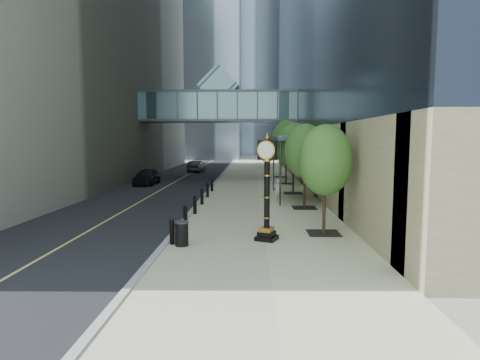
% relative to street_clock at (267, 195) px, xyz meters
% --- Properties ---
extents(ground, '(320.00, 320.00, 0.00)m').
position_rel_street_clock_xyz_m(ground, '(-1.05, -1.77, -1.91)').
color(ground, gray).
rests_on(ground, ground).
extents(road, '(8.00, 180.00, 0.02)m').
position_rel_street_clock_xyz_m(road, '(-8.05, 38.23, -1.90)').
color(road, black).
rests_on(road, ground).
extents(sidewalk, '(8.00, 180.00, 0.06)m').
position_rel_street_clock_xyz_m(sidewalk, '(-0.05, 38.23, -1.88)').
color(sidewalk, tan).
rests_on(sidewalk, ground).
extents(curb, '(0.25, 180.00, 0.07)m').
position_rel_street_clock_xyz_m(curb, '(-4.05, 38.23, -1.88)').
color(curb, gray).
rests_on(curb, ground).
extents(distant_tower_c, '(22.00, 22.00, 65.00)m').
position_rel_street_clock_xyz_m(distant_tower_c, '(-7.05, 118.23, 30.59)').
color(distant_tower_c, '#A4B6CF').
rests_on(distant_tower_c, ground).
extents(skywalk, '(17.00, 4.20, 5.80)m').
position_rel_street_clock_xyz_m(skywalk, '(-4.05, 26.23, 5.80)').
color(skywalk, slate).
rests_on(skywalk, ground).
extents(entrance_canopy, '(3.00, 8.00, 4.38)m').
position_rel_street_clock_xyz_m(entrance_canopy, '(2.43, 12.23, 2.28)').
color(entrance_canopy, '#383F44').
rests_on(entrance_canopy, ground).
extents(bollard_row, '(0.20, 16.20, 0.90)m').
position_rel_street_clock_xyz_m(bollard_row, '(-3.75, 7.23, -1.40)').
color(bollard_row, black).
rests_on(bollard_row, sidewalk).
extents(street_trees, '(2.83, 28.44, 5.82)m').
position_rel_street_clock_xyz_m(street_trees, '(2.55, 15.52, 1.73)').
color(street_trees, black).
rests_on(street_trees, sidewalk).
extents(street_clock, '(1.05, 1.05, 4.27)m').
position_rel_street_clock_xyz_m(street_clock, '(0.00, 0.00, 0.00)').
color(street_clock, black).
rests_on(street_clock, sidewalk).
extents(trash_bin, '(0.62, 0.62, 0.90)m').
position_rel_street_clock_xyz_m(trash_bin, '(-3.34, -0.97, -1.40)').
color(trash_bin, black).
rests_on(trash_bin, sidewalk).
extents(pedestrian, '(0.57, 0.39, 1.52)m').
position_rel_street_clock_xyz_m(pedestrian, '(1.11, 10.05, -1.09)').
color(pedestrian, beige).
rests_on(pedestrian, sidewalk).
extents(car_near, '(1.86, 4.37, 1.47)m').
position_rel_street_clock_xyz_m(car_near, '(-10.19, 20.06, -1.15)').
color(car_near, black).
rests_on(car_near, road).
extents(car_far, '(1.91, 4.36, 1.39)m').
position_rel_street_clock_xyz_m(car_far, '(-7.52, 33.87, -1.19)').
color(car_far, black).
rests_on(car_far, road).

